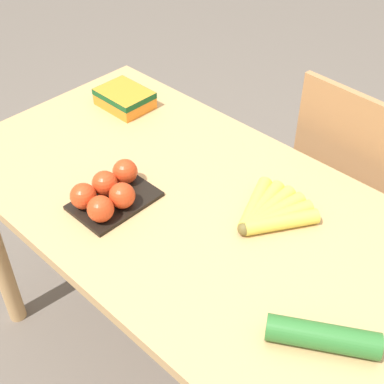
% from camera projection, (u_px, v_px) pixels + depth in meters
% --- Properties ---
extents(ground_plane, '(12.00, 12.00, 0.00)m').
position_uv_depth(ground_plane, '(192.00, 365.00, 1.81)').
color(ground_plane, '#665B51').
extents(dining_table, '(1.33, 0.71, 0.75)m').
position_uv_depth(dining_table, '(192.00, 234.00, 1.40)').
color(dining_table, tan).
rests_on(dining_table, ground_plane).
extents(chair, '(0.44, 0.42, 0.92)m').
position_uv_depth(chair, '(360.00, 205.00, 1.71)').
color(chair, '#A87547').
rests_on(chair, ground_plane).
extents(banana_bunch, '(0.20, 0.20, 0.04)m').
position_uv_depth(banana_bunch, '(269.00, 212.00, 1.27)').
color(banana_bunch, brown).
rests_on(banana_bunch, dining_table).
extents(tomato_pack, '(0.14, 0.21, 0.07)m').
position_uv_depth(tomato_pack, '(109.00, 193.00, 1.30)').
color(tomato_pack, black).
rests_on(tomato_pack, dining_table).
extents(carrot_bag, '(0.16, 0.12, 0.05)m').
position_uv_depth(carrot_bag, '(125.00, 97.00, 1.65)').
color(carrot_bag, orange).
rests_on(carrot_bag, dining_table).
extents(cucumber_near, '(0.21, 0.15, 0.05)m').
position_uv_depth(cucumber_near, '(322.00, 337.00, 1.00)').
color(cucumber_near, '#2D702D').
rests_on(cucumber_near, dining_table).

